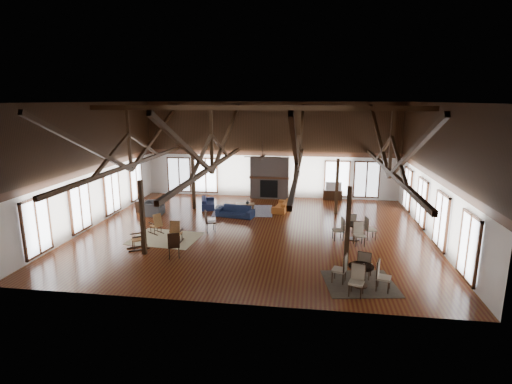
# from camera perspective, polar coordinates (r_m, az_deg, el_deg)

# --- Properties ---
(floor) EXTENTS (16.00, 16.00, 0.00)m
(floor) POSITION_cam_1_polar(r_m,az_deg,el_deg) (19.13, -0.22, -5.57)
(floor) COLOR #562E12
(floor) RESTS_ON ground
(ceiling) EXTENTS (16.00, 14.00, 0.02)m
(ceiling) POSITION_cam_1_polar(r_m,az_deg,el_deg) (18.13, -0.24, 12.71)
(ceiling) COLOR black
(ceiling) RESTS_ON wall_back
(wall_back) EXTENTS (16.00, 0.02, 6.00)m
(wall_back) POSITION_cam_1_polar(r_m,az_deg,el_deg) (25.27, 2.05, 5.98)
(wall_back) COLOR white
(wall_back) RESTS_ON floor
(wall_front) EXTENTS (16.00, 0.02, 6.00)m
(wall_front) POSITION_cam_1_polar(r_m,az_deg,el_deg) (11.67, -5.15, -2.47)
(wall_front) COLOR white
(wall_front) RESTS_ON floor
(wall_left) EXTENTS (0.02, 14.00, 6.00)m
(wall_left) POSITION_cam_1_polar(r_m,az_deg,el_deg) (21.07, -22.36, 3.58)
(wall_left) COLOR white
(wall_left) RESTS_ON floor
(wall_right) EXTENTS (0.02, 14.00, 6.00)m
(wall_right) POSITION_cam_1_polar(r_m,az_deg,el_deg) (18.99, 24.43, 2.45)
(wall_right) COLOR white
(wall_right) RESTS_ON floor
(roof_truss) EXTENTS (15.60, 14.07, 3.14)m
(roof_truss) POSITION_cam_1_polar(r_m,az_deg,el_deg) (18.25, -0.23, 6.50)
(roof_truss) COLOR black
(roof_truss) RESTS_ON wall_back
(post_grid) EXTENTS (8.16, 7.16, 3.05)m
(post_grid) POSITION_cam_1_polar(r_m,az_deg,el_deg) (18.70, -0.23, -1.14)
(post_grid) COLOR black
(post_grid) RESTS_ON floor
(fireplace) EXTENTS (2.50, 0.69, 2.60)m
(fireplace) POSITION_cam_1_polar(r_m,az_deg,el_deg) (25.21, 1.94, 2.02)
(fireplace) COLOR #6F5D54
(fireplace) RESTS_ON floor
(ceiling_fan) EXTENTS (1.60, 1.60, 0.75)m
(ceiling_fan) POSITION_cam_1_polar(r_m,az_deg,el_deg) (17.23, 0.94, 5.12)
(ceiling_fan) COLOR black
(ceiling_fan) RESTS_ON roof_truss
(sofa_navy_front) EXTENTS (2.12, 1.17, 0.59)m
(sofa_navy_front) POSITION_cam_1_polar(r_m,az_deg,el_deg) (21.35, -2.98, -2.78)
(sofa_navy_front) COLOR #141C37
(sofa_navy_front) RESTS_ON floor
(sofa_navy_left) EXTENTS (1.97, 1.17, 0.54)m
(sofa_navy_left) POSITION_cam_1_polar(r_m,az_deg,el_deg) (23.39, -6.86, -1.50)
(sofa_navy_left) COLOR #171E40
(sofa_navy_left) RESTS_ON floor
(sofa_orange) EXTENTS (1.97, 1.02, 0.55)m
(sofa_orange) POSITION_cam_1_polar(r_m,az_deg,el_deg) (22.59, 3.69, -1.94)
(sofa_orange) COLOR #A75620
(sofa_orange) RESTS_ON floor
(coffee_table) EXTENTS (1.13, 0.69, 0.41)m
(coffee_table) POSITION_cam_1_polar(r_m,az_deg,el_deg) (22.46, -1.58, -1.81)
(coffee_table) COLOR brown
(coffee_table) RESTS_ON floor
(vase) EXTENTS (0.24, 0.24, 0.20)m
(vase) POSITION_cam_1_polar(r_m,az_deg,el_deg) (22.36, -1.24, -1.45)
(vase) COLOR #B2B2B2
(vase) RESTS_ON coffee_table
(armchair) EXTENTS (1.16, 1.03, 0.72)m
(armchair) POSITION_cam_1_polar(r_m,az_deg,el_deg) (22.37, -14.44, -2.26)
(armchair) COLOR #333335
(armchair) RESTS_ON floor
(side_table_lamp) EXTENTS (0.48, 0.48, 1.24)m
(side_table_lamp) POSITION_cam_1_polar(r_m,az_deg,el_deg) (23.11, -16.09, -1.60)
(side_table_lamp) COLOR black
(side_table_lamp) RESTS_ON floor
(rocking_chair_a) EXTENTS (0.84, 0.75, 0.97)m
(rocking_chair_a) POSITION_cam_1_polar(r_m,az_deg,el_deg) (19.18, -14.00, -4.50)
(rocking_chair_a) COLOR #A36D3D
(rocking_chair_a) RESTS_ON floor
(rocking_chair_b) EXTENTS (0.46, 0.81, 1.03)m
(rocking_chair_b) POSITION_cam_1_polar(r_m,az_deg,el_deg) (17.78, -11.40, -5.66)
(rocking_chair_b) COLOR #A36D3D
(rocking_chair_b) RESTS_ON floor
(rocking_chair_c) EXTENTS (0.97, 0.86, 1.11)m
(rocking_chair_c) POSITION_cam_1_polar(r_m,az_deg,el_deg) (17.48, -16.26, -6.14)
(rocking_chair_c) COLOR #A36D3D
(rocking_chair_c) RESTS_ON floor
(side_chair_a) EXTENTS (0.59, 0.59, 1.05)m
(side_chair_a) POSITION_cam_1_polar(r_m,az_deg,el_deg) (18.92, -6.84, -3.94)
(side_chair_a) COLOR black
(side_chair_a) RESTS_ON floor
(side_chair_b) EXTENTS (0.58, 0.58, 1.07)m
(side_chair_b) POSITION_cam_1_polar(r_m,az_deg,el_deg) (16.07, -11.67, -7.19)
(side_chair_b) COLOR black
(side_chair_b) RESTS_ON floor
(cafe_table_near) EXTENTS (1.98, 1.98, 1.01)m
(cafe_table_near) POSITION_cam_1_polar(r_m,az_deg,el_deg) (14.00, 14.76, -11.01)
(cafe_table_near) COLOR black
(cafe_table_near) RESTS_ON floor
(cafe_table_far) EXTENTS (1.99, 1.99, 1.02)m
(cafe_table_far) POSITION_cam_1_polar(r_m,az_deg,el_deg) (18.35, 13.88, -5.12)
(cafe_table_far) COLOR black
(cafe_table_far) RESTS_ON floor
(cup_near) EXTENTS (0.12, 0.12, 0.10)m
(cup_near) POSITION_cam_1_polar(r_m,az_deg,el_deg) (13.83, 15.13, -10.10)
(cup_near) COLOR #B2B2B2
(cup_near) RESTS_ON cafe_table_near
(cup_far) EXTENTS (0.16, 0.16, 0.10)m
(cup_far) POSITION_cam_1_polar(r_m,az_deg,el_deg) (18.36, 14.08, -4.22)
(cup_far) COLOR #B2B2B2
(cup_far) RESTS_ON cafe_table_far
(tv_console) EXTENTS (1.16, 0.44, 0.58)m
(tv_console) POSITION_cam_1_polar(r_m,az_deg,el_deg) (25.41, 10.87, -0.42)
(tv_console) COLOR black
(tv_console) RESTS_ON floor
(television) EXTENTS (0.98, 0.15, 0.56)m
(television) POSITION_cam_1_polar(r_m,az_deg,el_deg) (25.28, 11.00, 0.83)
(television) COLOR #B2B2B2
(television) RESTS_ON tv_console
(rug_tan) EXTENTS (3.14, 2.57, 0.01)m
(rug_tan) POSITION_cam_1_polar(r_m,az_deg,el_deg) (18.58, -12.81, -6.46)
(rug_tan) COLOR tan
(rug_tan) RESTS_ON floor
(rug_navy) EXTENTS (3.52, 2.79, 0.01)m
(rug_navy) POSITION_cam_1_polar(r_m,az_deg,el_deg) (22.53, -1.86, -2.67)
(rug_navy) COLOR #1B1F4D
(rug_navy) RESTS_ON floor
(rug_dark) EXTENTS (2.63, 2.46, 0.01)m
(rug_dark) POSITION_cam_1_polar(r_m,az_deg,el_deg) (14.38, 14.62, -12.51)
(rug_dark) COLOR black
(rug_dark) RESTS_ON floor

